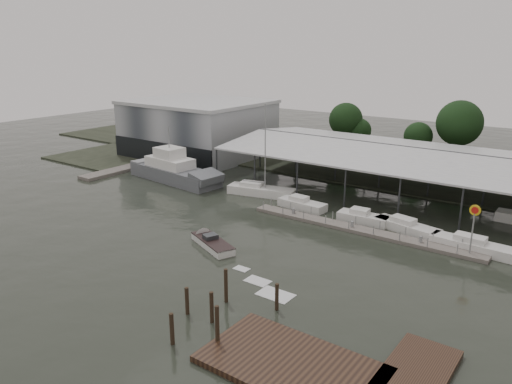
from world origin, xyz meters
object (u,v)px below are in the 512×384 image
Objects in this scene: grey_trawler at (175,171)px; white_sailboat at (261,191)px; speedboat_underway at (210,242)px; shell_fuel_sign at (474,220)px.

grey_trawler is 15.52m from white_sailboat.
grey_trawler is at bearing 173.03° from white_sailboat.
white_sailboat is 19.31m from speedboat_underway.
shell_fuel_sign is 30.28m from white_sailboat.
white_sailboat is 0.76× the size of speedboat_underway.
speedboat_underway is at bearing -150.62° from shell_fuel_sign.
white_sailboat reaches higher than grey_trawler.
shell_fuel_sign is at bearing -22.74° from white_sailboat.
speedboat_underway is (6.31, -18.25, -0.26)m from white_sailboat.
speedboat_underway is (21.72, -16.62, -1.19)m from grey_trawler.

